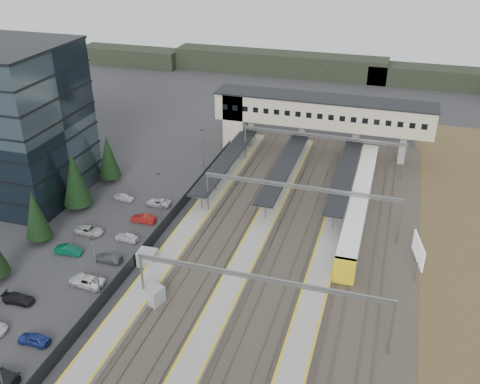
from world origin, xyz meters
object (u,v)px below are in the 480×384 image
(relay_cabin_far, at_px, (147,258))
(footbridge, at_px, (307,113))
(billboard, at_px, (418,251))
(relay_cabin_near, at_px, (152,294))
(train, at_px, (359,203))

(relay_cabin_far, xyz_separation_m, footbridge, (12.84, 42.60, 6.85))
(relay_cabin_far, bearing_deg, footbridge, 73.23)
(footbridge, bearing_deg, relay_cabin_far, -106.77)
(footbridge, xyz_separation_m, billboard, (20.84, -33.99, -4.78))
(relay_cabin_near, relative_size, billboard, 0.58)
(relay_cabin_near, xyz_separation_m, footbridge, (9.03, 49.40, 6.80))
(train, relative_size, billboard, 6.83)
(relay_cabin_far, relative_size, footbridge, 0.06)
(relay_cabin_near, xyz_separation_m, relay_cabin_far, (-3.81, 6.80, -0.05))
(footbridge, distance_m, billboard, 40.16)
(footbridge, bearing_deg, train, -59.60)
(billboard, bearing_deg, relay_cabin_far, -165.66)
(train, bearing_deg, billboard, -56.73)
(relay_cabin_near, distance_m, footbridge, 50.68)
(relay_cabin_far, distance_m, footbridge, 45.02)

